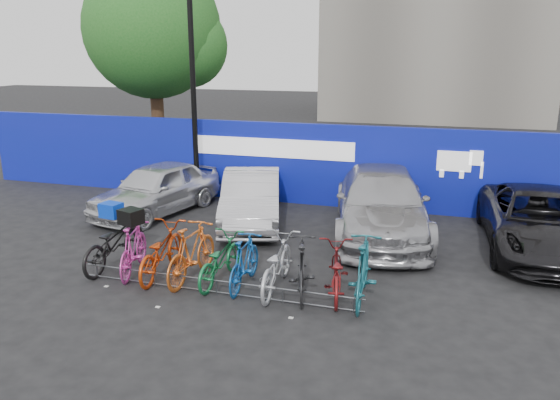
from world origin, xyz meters
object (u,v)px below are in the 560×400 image
at_px(bike_0, 114,242).
at_px(bike_3, 192,252).
at_px(car_0, 157,188).
at_px(bike_rack, 216,286).
at_px(bike_5, 244,262).
at_px(car_1, 251,198).
at_px(tree, 159,33).
at_px(bike_1, 133,249).
at_px(bike_6, 276,264).
at_px(bike_8, 336,271).
at_px(bike_2, 161,251).
at_px(bike_7, 302,267).
at_px(bike_9, 363,270).
at_px(car_3, 540,221).
at_px(car_2, 381,203).
at_px(bike_4, 220,260).
at_px(lamppost, 193,92).

height_order(bike_0, bike_3, bike_3).
xyz_separation_m(car_0, bike_0, (1.09, -3.78, -0.17)).
height_order(bike_rack, bike_3, bike_3).
bearing_deg(car_0, bike_5, -30.72).
height_order(car_1, bike_5, car_1).
relative_size(tree, bike_5, 4.57).
relative_size(bike_rack, bike_1, 3.15).
xyz_separation_m(bike_6, bike_8, (1.13, 0.09, -0.04)).
distance_m(bike_2, bike_3, 0.71).
height_order(car_0, bike_7, car_0).
distance_m(tree, bike_9, 14.54).
xyz_separation_m(bike_2, bike_5, (1.81, -0.03, -0.01)).
distance_m(bike_1, bike_6, 3.04).
height_order(bike_1, bike_5, bike_1).
height_order(bike_rack, bike_8, bike_8).
distance_m(bike_rack, car_3, 7.50).
distance_m(car_0, bike_6, 6.12).
height_order(car_2, bike_5, car_2).
distance_m(bike_2, bike_4, 1.27).
relative_size(bike_1, bike_2, 0.89).
xyz_separation_m(car_1, bike_2, (-0.59, -3.80, -0.16)).
xyz_separation_m(bike_1, bike_8, (4.17, 0.16, -0.05)).
relative_size(car_3, bike_9, 2.54).
distance_m(car_2, bike_7, 4.16).
distance_m(car_0, car_1, 2.86).
height_order(bike_3, bike_5, bike_3).
relative_size(car_2, bike_9, 2.74).
relative_size(car_1, bike_1, 2.35).
bearing_deg(car_1, bike_6, -81.12).
height_order(car_2, bike_7, car_2).
bearing_deg(tree, car_1, -46.90).
distance_m(car_0, car_3, 9.82).
xyz_separation_m(lamppost, car_0, (-0.49, -1.56, -2.56)).
relative_size(bike_rack, car_3, 1.11).
xyz_separation_m(tree, bike_7, (8.31, -10.19, -4.52)).
xyz_separation_m(car_0, bike_9, (6.36, -3.90, -0.12)).
bearing_deg(bike_8, lamppost, -56.74).
bearing_deg(bike_4, bike_7, -179.77).
distance_m(bike_7, bike_9, 1.13).
distance_m(tree, bike_4, 12.92).
bearing_deg(tree, bike_3, -59.24).
height_order(car_2, bike_6, car_2).
relative_size(lamppost, bike_1, 3.44).
bearing_deg(car_0, bike_9, -18.19).
relative_size(lamppost, bike_3, 3.16).
bearing_deg(car_1, bike_0, -132.92).
bearing_deg(car_3, tree, 151.27).
xyz_separation_m(car_3, bike_9, (-3.46, -3.76, -0.10)).
xyz_separation_m(bike_4, bike_5, (0.54, -0.06, 0.04)).
relative_size(bike_0, bike_4, 1.16).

